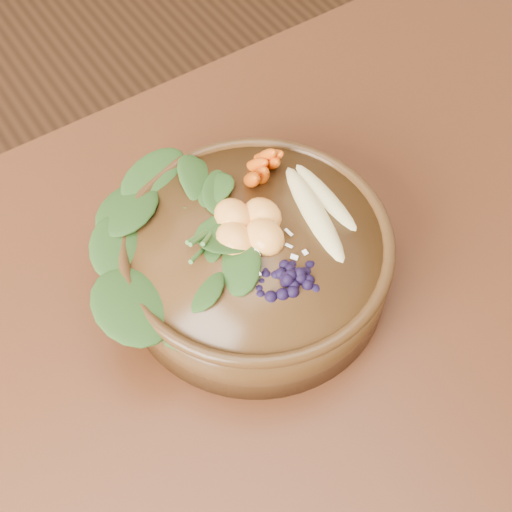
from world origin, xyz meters
The scene contains 8 objects.
dining_table centered at (0.00, 0.00, 0.66)m, with size 1.60×0.90×0.75m.
stoneware_bowl centered at (0.09, 0.10, 0.79)m, with size 0.30×0.30×0.08m, color #402710.
kale_heap centered at (0.04, 0.16, 0.85)m, with size 0.20×0.18×0.05m, color #274B18, non-canonical shape.
carrot_cluster centered at (0.14, 0.18, 0.87)m, with size 0.06×0.06×0.08m, color #D9550C, non-canonical shape.
banana_halves centered at (0.17, 0.10, 0.85)m, with size 0.07×0.17×0.03m.
mandarin_cluster centered at (0.09, 0.12, 0.85)m, with size 0.09×0.10×0.03m, color #F9973A, non-canonical shape.
blueberry_pile centered at (0.09, 0.03, 0.85)m, with size 0.14×0.10×0.04m, color black, non-canonical shape.
coconut_flakes centered at (0.09, 0.08, 0.83)m, with size 0.10×0.07×0.01m, color white, non-canonical shape.
Camera 1 is at (-0.16, -0.28, 1.46)m, focal length 50.00 mm.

